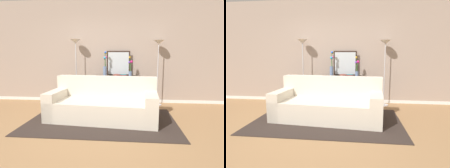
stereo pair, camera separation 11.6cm
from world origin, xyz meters
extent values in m
cube|color=#9E754C|center=(0.00, 0.00, -0.01)|extent=(16.00, 16.00, 0.02)
cube|color=white|center=(0.00, 2.26, 0.04)|extent=(12.00, 0.15, 0.09)
cube|color=tan|center=(0.00, 2.26, 1.48)|extent=(12.00, 0.14, 2.78)
cube|color=#332823|center=(0.06, 0.56, 0.01)|extent=(3.00, 1.84, 0.01)
cube|color=beige|center=(0.06, 0.66, 0.21)|extent=(2.31, 1.18, 0.42)
cube|color=beige|center=(0.09, 1.02, 0.65)|extent=(2.25, 0.45, 0.46)
cube|color=beige|center=(-0.94, 0.74, 0.30)|extent=(0.32, 1.01, 0.60)
cube|color=beige|center=(1.05, 0.57, 0.30)|extent=(0.32, 1.01, 0.60)
cube|color=black|center=(0.29, 1.93, 0.77)|extent=(1.25, 0.37, 0.03)
cube|color=black|center=(0.29, 1.93, 0.15)|extent=(1.15, 0.31, 0.01)
cube|color=black|center=(-0.30, 1.78, 0.38)|extent=(0.05, 0.05, 0.75)
cube|color=black|center=(0.89, 1.78, 0.38)|extent=(0.05, 0.05, 0.75)
cube|color=black|center=(-0.30, 2.09, 0.38)|extent=(0.05, 0.05, 0.75)
cube|color=black|center=(0.89, 2.09, 0.38)|extent=(0.05, 0.05, 0.75)
cylinder|color=silver|center=(-0.85, 1.94, 0.01)|extent=(0.26, 0.26, 0.02)
cylinder|color=silver|center=(-0.85, 1.94, 0.85)|extent=(0.02, 0.02, 1.65)
cone|color=silver|center=(-0.85, 1.94, 1.72)|extent=(0.28, 0.28, 0.10)
cylinder|color=silver|center=(1.37, 1.94, 0.01)|extent=(0.26, 0.26, 0.02)
cylinder|color=silver|center=(1.37, 1.94, 0.83)|extent=(0.02, 0.02, 1.61)
cone|color=silver|center=(1.37, 1.94, 1.68)|extent=(0.28, 0.28, 0.10)
cube|color=black|center=(0.31, 2.09, 1.12)|extent=(0.64, 0.02, 0.68)
cube|color=silver|center=(0.31, 2.08, 1.12)|extent=(0.57, 0.01, 0.61)
cylinder|color=#6B84AD|center=(-0.05, 1.92, 0.92)|extent=(0.09, 0.09, 0.27)
cylinder|color=#3D7538|center=(-0.04, 1.93, 1.23)|extent=(0.02, 0.02, 0.36)
sphere|color=gold|center=(-0.03, 1.94, 1.41)|extent=(0.07, 0.07, 0.07)
cylinder|color=#3D7538|center=(-0.04, 1.91, 1.23)|extent=(0.03, 0.03, 0.37)
sphere|color=blue|center=(-0.03, 1.89, 1.42)|extent=(0.06, 0.06, 0.06)
cylinder|color=#3D7538|center=(-0.05, 1.90, 1.16)|extent=(0.03, 0.01, 0.23)
sphere|color=#2F9BC9|center=(-0.05, 1.88, 1.28)|extent=(0.07, 0.07, 0.07)
cylinder|color=#3D7538|center=(-0.04, 1.92, 1.17)|extent=(0.02, 0.04, 0.25)
sphere|color=#E34691|center=(-0.02, 1.92, 1.29)|extent=(0.06, 0.06, 0.06)
cylinder|color=#6B84AD|center=(0.64, 1.92, 0.85)|extent=(0.09, 0.09, 0.14)
cylinder|color=#3D7538|center=(0.63, 1.91, 1.04)|extent=(0.02, 0.04, 0.24)
sphere|color=#7748DA|center=(0.61, 1.91, 1.16)|extent=(0.05, 0.05, 0.05)
cylinder|color=#3D7538|center=(0.65, 1.93, 1.05)|extent=(0.02, 0.03, 0.25)
sphere|color=#E92382|center=(0.66, 1.94, 1.17)|extent=(0.07, 0.07, 0.07)
cylinder|color=#3D7538|center=(0.63, 1.90, 1.10)|extent=(0.03, 0.03, 0.37)
sphere|color=gold|center=(0.62, 1.89, 1.29)|extent=(0.05, 0.05, 0.05)
cylinder|color=brown|center=(0.27, 1.82, 0.81)|extent=(0.18, 0.18, 0.05)
torus|color=brown|center=(0.27, 1.82, 0.84)|extent=(0.18, 0.18, 0.01)
cube|color=navy|center=(0.45, 1.83, 0.79)|extent=(0.20, 0.13, 0.02)
cube|color=maroon|center=(0.45, 1.83, 0.81)|extent=(0.18, 0.12, 0.02)
cube|color=#1E7075|center=(0.46, 1.84, 0.83)|extent=(0.16, 0.11, 0.02)
cube|color=#236033|center=(-0.20, 1.93, 0.05)|extent=(0.04, 0.18, 0.10)
cube|color=silver|center=(-0.15, 1.93, 0.05)|extent=(0.04, 0.14, 0.11)
cube|color=#6B3360|center=(-0.11, 1.93, 0.06)|extent=(0.03, 0.17, 0.13)
cube|color=#1E7075|center=(-0.08, 1.93, 0.06)|extent=(0.03, 0.13, 0.12)
cube|color=tan|center=(-0.04, 1.93, 0.06)|extent=(0.03, 0.17, 0.13)
cube|color=slate|center=(-0.01, 1.93, 0.06)|extent=(0.03, 0.14, 0.12)
cube|color=navy|center=(0.02, 1.93, 0.05)|extent=(0.03, 0.18, 0.10)
camera|label=1|loc=(0.61, -3.14, 1.35)|focal=30.14mm
camera|label=2|loc=(0.72, -3.13, 1.35)|focal=30.14mm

